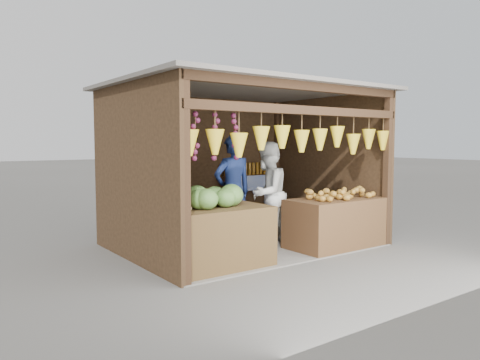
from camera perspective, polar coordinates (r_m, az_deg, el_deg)
name	(u,v)px	position (r m, az deg, el deg)	size (l,w,h in m)	color
ground	(244,244)	(8.06, 0.47, -7.86)	(80.00, 80.00, 0.00)	#514F49
stall_structure	(244,147)	(7.82, 0.47, 4.05)	(4.30, 3.30, 2.66)	slate
back_shelf	(248,185)	(9.57, 0.99, -0.58)	(1.25, 0.32, 1.32)	#382314
counter_left	(217,238)	(6.52, -2.88, -7.05)	(1.49, 0.85, 0.85)	#462F17
counter_right	(336,223)	(7.95, 11.67, -5.14)	(1.69, 0.85, 0.82)	#4A2D18
stool	(157,248)	(7.29, -10.04, -8.12)	(0.31, 0.31, 0.29)	black
man_standing	(233,192)	(7.56, -0.88, -1.51)	(0.68, 0.45, 1.87)	navy
woman_standing	(267,194)	(7.93, 3.34, -1.67)	(0.85, 0.66, 1.75)	white
vendor_seated	(157,201)	(7.17, -10.12, -2.58)	(0.55, 0.36, 1.13)	brown
melon_pile	(215,196)	(6.42, -3.08, -1.94)	(1.00, 0.50, 0.32)	#225015
tanfruit_pile	(179,207)	(6.08, -7.43, -3.25)	(0.34, 0.40, 0.13)	#AB854F
mango_pile	(341,192)	(7.90, 12.26, -1.42)	(1.40, 0.64, 0.22)	#C3431A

